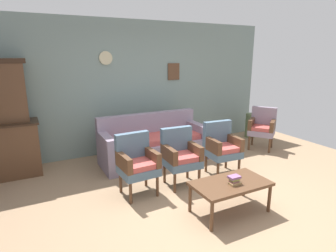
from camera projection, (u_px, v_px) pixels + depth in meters
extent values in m
plane|color=#997A5B|center=(204.00, 202.00, 3.94)|extent=(7.68, 7.68, 0.00)
cube|color=gray|center=(135.00, 87.00, 5.87)|extent=(6.40, 0.06, 2.70)
cube|color=brown|center=(174.00, 72.00, 6.15)|extent=(0.28, 0.02, 0.36)
cylinder|color=beige|center=(106.00, 58.00, 5.41)|extent=(0.26, 0.03, 0.26)
cube|color=brown|center=(3.00, 151.00, 4.66)|extent=(1.10, 0.52, 0.90)
cube|color=gray|center=(155.00, 151.00, 5.38)|extent=(2.04, 0.81, 0.42)
cube|color=gray|center=(148.00, 125.00, 5.55)|extent=(2.03, 0.17, 0.48)
cube|color=gray|center=(196.00, 129.00, 5.72)|extent=(0.16, 0.80, 0.24)
cube|color=gray|center=(106.00, 142.00, 4.88)|extent=(0.16, 0.80, 0.24)
cube|color=#B74C47|center=(183.00, 135.00, 5.55)|extent=(0.54, 0.56, 0.10)
cube|color=#B74C47|center=(155.00, 139.00, 5.28)|extent=(0.54, 0.56, 0.10)
cube|color=#B74C47|center=(125.00, 143.00, 5.02)|extent=(0.54, 0.56, 0.10)
cube|color=slate|center=(138.00, 170.00, 4.07)|extent=(0.55, 0.51, 0.12)
cube|color=#B74C47|center=(139.00, 165.00, 4.03)|extent=(0.46, 0.43, 0.10)
cube|color=slate|center=(132.00, 148.00, 4.17)|extent=(0.52, 0.13, 0.46)
cube|color=brown|center=(152.00, 157.00, 4.14)|extent=(0.11, 0.48, 0.22)
cube|color=brown|center=(124.00, 162.00, 3.92)|extent=(0.11, 0.48, 0.22)
cylinder|color=brown|center=(157.00, 186.00, 4.07)|extent=(0.04, 0.04, 0.32)
cylinder|color=brown|center=(131.00, 193.00, 3.86)|extent=(0.04, 0.04, 0.32)
cylinder|color=brown|center=(146.00, 176.00, 4.39)|extent=(0.04, 0.04, 0.32)
cylinder|color=brown|center=(121.00, 182.00, 4.18)|extent=(0.04, 0.04, 0.32)
cube|color=slate|center=(182.00, 162.00, 4.37)|extent=(0.54, 0.50, 0.12)
cube|color=#B74C47|center=(182.00, 157.00, 4.33)|extent=(0.46, 0.43, 0.10)
cube|color=slate|center=(176.00, 141.00, 4.47)|extent=(0.52, 0.13, 0.46)
cube|color=brown|center=(194.00, 150.00, 4.42)|extent=(0.10, 0.48, 0.22)
cube|color=brown|center=(169.00, 154.00, 4.24)|extent=(0.10, 0.48, 0.22)
cylinder|color=brown|center=(199.00, 178.00, 4.34)|extent=(0.04, 0.04, 0.32)
cylinder|color=brown|center=(175.00, 183.00, 4.17)|extent=(0.04, 0.04, 0.32)
cylinder|color=brown|center=(187.00, 169.00, 4.68)|extent=(0.04, 0.04, 0.32)
cylinder|color=brown|center=(165.00, 173.00, 4.51)|extent=(0.04, 0.04, 0.32)
cube|color=slate|center=(223.00, 153.00, 4.78)|extent=(0.55, 0.52, 0.12)
cube|color=#B74C47|center=(224.00, 148.00, 4.74)|extent=(0.47, 0.44, 0.10)
cube|color=slate|center=(217.00, 134.00, 4.89)|extent=(0.53, 0.14, 0.46)
cube|color=brown|center=(234.00, 142.00, 4.82)|extent=(0.12, 0.48, 0.22)
cube|color=brown|center=(212.00, 145.00, 4.65)|extent=(0.12, 0.48, 0.22)
cylinder|color=brown|center=(239.00, 167.00, 4.74)|extent=(0.04, 0.04, 0.32)
cylinder|color=brown|center=(218.00, 171.00, 4.59)|extent=(0.04, 0.04, 0.32)
cylinder|color=brown|center=(226.00, 160.00, 5.08)|extent=(0.04, 0.04, 0.32)
cylinder|color=brown|center=(206.00, 163.00, 4.92)|extent=(0.04, 0.04, 0.32)
cube|color=gray|center=(261.00, 132.00, 6.07)|extent=(0.69, 0.70, 0.12)
cube|color=#B74C47|center=(262.00, 128.00, 6.03)|extent=(0.59, 0.60, 0.10)
cube|color=gray|center=(264.00, 117.00, 6.18)|extent=(0.39, 0.48, 0.46)
cube|color=brown|center=(273.00, 126.00, 5.94)|extent=(0.43, 0.35, 0.22)
cube|color=brown|center=(252.00, 123.00, 6.13)|extent=(0.43, 0.35, 0.22)
cylinder|color=brown|center=(269.00, 146.00, 5.87)|extent=(0.04, 0.04, 0.32)
cylinder|color=brown|center=(249.00, 143.00, 6.05)|extent=(0.04, 0.04, 0.32)
cylinder|color=brown|center=(272.00, 141.00, 6.20)|extent=(0.04, 0.04, 0.32)
cylinder|color=brown|center=(252.00, 138.00, 6.38)|extent=(0.04, 0.04, 0.32)
cube|color=brown|center=(231.00, 184.00, 3.61)|extent=(1.00, 0.56, 0.04)
cylinder|color=brown|center=(190.00, 198.00, 3.66)|extent=(0.04, 0.04, 0.38)
cylinder|color=brown|center=(244.00, 184.00, 4.07)|extent=(0.04, 0.04, 0.38)
cylinder|color=brown|center=(212.00, 217.00, 3.25)|extent=(0.04, 0.04, 0.38)
cylinder|color=brown|center=(269.00, 198.00, 3.65)|extent=(0.04, 0.04, 0.38)
cube|color=#9E7D4D|center=(235.00, 183.00, 3.54)|extent=(0.15, 0.09, 0.03)
cube|color=brown|center=(234.00, 182.00, 3.53)|extent=(0.11, 0.08, 0.02)
cube|color=olive|center=(234.00, 179.00, 3.54)|extent=(0.12, 0.08, 0.03)
cube|color=#855685|center=(234.00, 177.00, 3.54)|extent=(0.15, 0.10, 0.03)
cylinder|color=#5B6B45|center=(250.00, 125.00, 6.98)|extent=(0.25, 0.25, 0.60)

